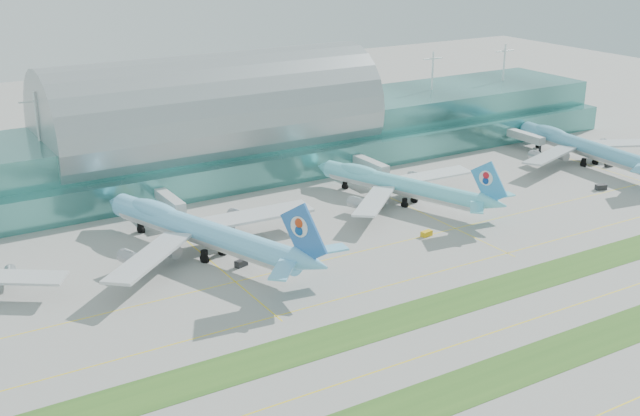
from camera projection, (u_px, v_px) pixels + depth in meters
ground at (441, 312)px, 188.41m from camera, size 700.00×700.00×0.00m
terminal at (214, 135)px, 287.33m from camera, size 340.00×69.10×36.00m
grass_strip_near at (527, 364)px, 165.84m from camera, size 420.00×12.00×0.08m
grass_strip_far at (435, 308)px, 190.01m from camera, size 420.00×12.00×0.08m
taxiline_a at (605, 412)px, 149.75m from camera, size 420.00×0.35×0.01m
taxiline_b at (481, 336)px, 177.13m from camera, size 420.00×0.35×0.01m
taxiline_c at (395, 284)px, 202.90m from camera, size 420.00×0.35×0.01m
taxiline_d at (348, 254)px, 220.62m from camera, size 420.00×0.35×0.01m
airliner_b at (200, 230)px, 218.72m from camera, size 69.64×81.09×23.13m
airliner_c at (399, 184)px, 259.89m from camera, size 59.60×69.40×19.80m
airliner_d at (582, 146)px, 302.76m from camera, size 67.01×76.19×20.96m
gse_c at (241, 263)px, 212.72m from camera, size 3.83×2.64×1.78m
gse_d at (262, 251)px, 220.76m from camera, size 3.77×2.33×1.49m
gse_e at (427, 233)px, 233.36m from camera, size 3.65×2.22×1.53m
gse_f at (464, 200)px, 261.26m from camera, size 3.39×2.20×1.35m
gse_g at (601, 187)px, 273.51m from camera, size 4.18×3.00×1.82m
gse_h at (609, 165)px, 298.92m from camera, size 3.35×1.76×1.35m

